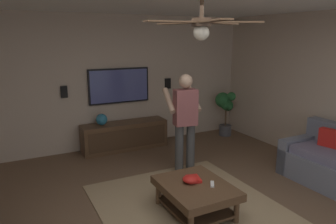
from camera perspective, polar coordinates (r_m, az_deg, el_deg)
wall_back_tv at (r=6.54m, az=-10.57°, el=5.18°), size 0.10×6.23×2.64m
area_rug at (r=4.47m, az=3.43°, el=-16.25°), size 2.41×2.24×0.01m
coffee_table at (r=4.19m, az=4.91°, el=-13.96°), size 1.00×0.80×0.40m
media_console at (r=6.51m, az=-7.69°, el=-4.19°), size 0.45×1.70×0.55m
tv at (r=6.52m, az=-8.67°, el=4.64°), size 0.05×1.24×0.70m
person_standing at (r=5.19m, az=3.02°, el=-1.03°), size 0.59×0.60×1.64m
potted_plant_tall at (r=7.37m, az=10.06°, el=0.93°), size 0.43×0.43×1.02m
bowl at (r=4.16m, az=3.99°, el=-11.82°), size 0.20×0.20×0.09m
remote_white at (r=4.14m, az=7.88°, el=-12.58°), size 0.15×0.12×0.02m
book at (r=4.24m, az=4.58°, el=-11.77°), size 0.25×0.21×0.04m
vase_round at (r=6.30m, az=-11.73°, el=-1.30°), size 0.22×0.22×0.22m
wall_speaker_left at (r=6.96m, az=-0.04°, el=5.10°), size 0.06×0.12×0.22m
wall_speaker_right at (r=6.29m, az=-18.00°, el=3.43°), size 0.06×0.12×0.22m
ceiling_fan at (r=3.30m, az=6.13°, el=15.13°), size 1.19×1.19×0.46m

